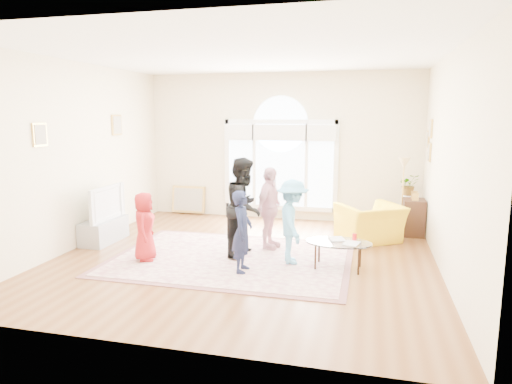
% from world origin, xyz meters
% --- Properties ---
extents(ground, '(6.00, 6.00, 0.00)m').
position_xyz_m(ground, '(0.00, 0.00, 0.00)').
color(ground, brown).
rests_on(ground, ground).
extents(room_shell, '(6.00, 6.00, 6.00)m').
position_xyz_m(room_shell, '(0.01, 2.83, 1.57)').
color(room_shell, beige).
rests_on(room_shell, ground).
extents(area_rug, '(3.60, 2.60, 0.02)m').
position_xyz_m(area_rug, '(-0.19, -0.10, 0.01)').
color(area_rug, beige).
rests_on(area_rug, ground).
extents(rug_border, '(3.80, 2.80, 0.01)m').
position_xyz_m(rug_border, '(-0.19, -0.10, 0.01)').
color(rug_border, '#7F5150').
rests_on(rug_border, ground).
extents(tv_console, '(0.45, 1.00, 0.42)m').
position_xyz_m(tv_console, '(-2.75, 0.30, 0.21)').
color(tv_console, '#919499').
rests_on(tv_console, ground).
extents(television, '(0.17, 1.07, 0.62)m').
position_xyz_m(television, '(-2.74, 0.30, 0.73)').
color(television, black).
rests_on(television, tv_console).
extents(coffee_table, '(1.02, 0.68, 0.54)m').
position_xyz_m(coffee_table, '(1.51, -0.16, 0.40)').
color(coffee_table, silver).
rests_on(coffee_table, ground).
extents(armchair, '(1.38, 1.34, 0.68)m').
position_xyz_m(armchair, '(1.97, 1.52, 0.34)').
color(armchair, yellow).
rests_on(armchair, ground).
extents(side_cabinet, '(0.40, 0.50, 0.70)m').
position_xyz_m(side_cabinet, '(2.78, 2.17, 0.35)').
color(side_cabinet, black).
rests_on(side_cabinet, ground).
extents(floor_lamp, '(0.29, 0.29, 1.51)m').
position_xyz_m(floor_lamp, '(2.55, 2.14, 1.28)').
color(floor_lamp, black).
rests_on(floor_lamp, ground).
extents(plant_pedestal, '(0.20, 0.20, 0.70)m').
position_xyz_m(plant_pedestal, '(2.70, 2.64, 0.35)').
color(plant_pedestal, white).
rests_on(plant_pedestal, ground).
extents(potted_plant, '(0.45, 0.41, 0.43)m').
position_xyz_m(potted_plant, '(2.70, 2.64, 0.91)').
color(potted_plant, '#33722D').
rests_on(potted_plant, plant_pedestal).
extents(leaning_picture, '(0.80, 0.14, 0.62)m').
position_xyz_m(leaning_picture, '(-2.16, 2.90, 0.00)').
color(leaning_picture, tan).
rests_on(leaning_picture, ground).
extents(child_red, '(0.48, 0.61, 1.09)m').
position_xyz_m(child_red, '(-1.49, -0.52, 0.56)').
color(child_red, maroon).
rests_on(child_red, area_rug).
extents(child_navy, '(0.30, 0.45, 1.20)m').
position_xyz_m(child_navy, '(0.16, -0.67, 0.62)').
color(child_navy, '#191F3D').
rests_on(child_navy, area_rug).
extents(child_black, '(0.64, 0.81, 1.61)m').
position_xyz_m(child_black, '(-0.03, 0.12, 0.82)').
color(child_black, black).
rests_on(child_black, area_rug).
extents(child_pink, '(0.50, 0.88, 1.41)m').
position_xyz_m(child_pink, '(0.28, 0.59, 0.72)').
color(child_pink, '#E0A4AF').
rests_on(child_pink, area_rug).
extents(child_blue, '(0.71, 0.95, 1.31)m').
position_xyz_m(child_blue, '(0.80, -0.10, 0.68)').
color(child_blue, '#61B5E3').
rests_on(child_blue, area_rug).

